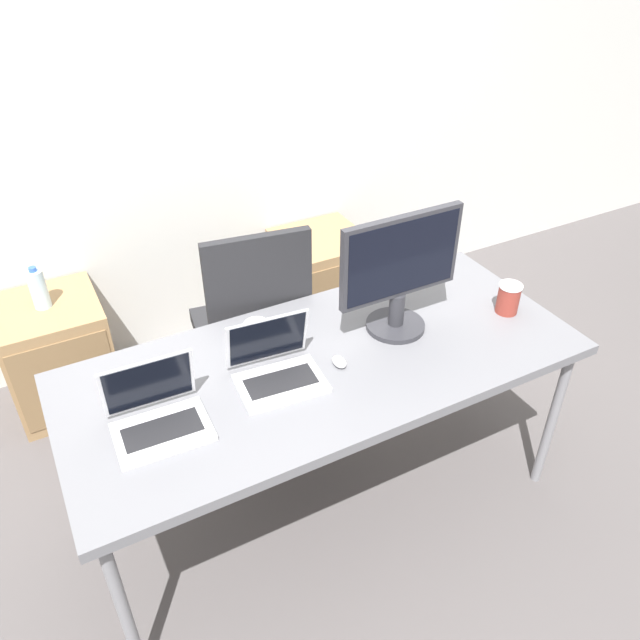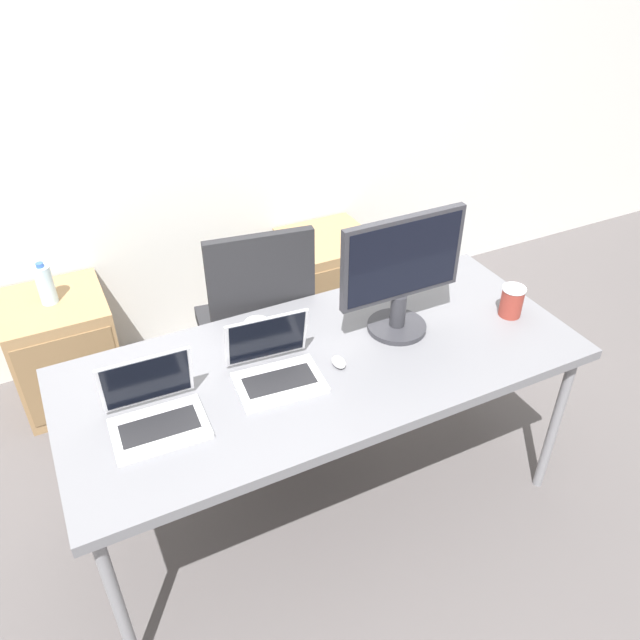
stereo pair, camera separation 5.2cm
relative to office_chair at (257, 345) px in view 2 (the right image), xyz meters
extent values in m
plane|color=#514C4C|center=(0.03, -0.65, -0.40)|extent=(14.00, 14.00, 0.00)
cube|color=silver|center=(0.03, 0.81, 0.90)|extent=(10.00, 0.05, 2.60)
cube|color=slate|center=(0.03, -0.65, 0.35)|extent=(1.88, 0.81, 0.04)
cylinder|color=gray|center=(-0.85, -0.99, -0.04)|extent=(0.04, 0.04, 0.73)
cylinder|color=gray|center=(0.91, -0.99, -0.04)|extent=(0.04, 0.04, 0.73)
cylinder|color=gray|center=(-0.85, -0.30, -0.04)|extent=(0.04, 0.04, 0.73)
cylinder|color=gray|center=(0.91, -0.30, -0.04)|extent=(0.04, 0.04, 0.73)
cylinder|color=#232326|center=(0.01, 0.07, -0.38)|extent=(0.56, 0.56, 0.04)
cylinder|color=gray|center=(0.01, 0.07, -0.16)|extent=(0.05, 0.05, 0.40)
cube|color=#232326|center=(0.01, 0.07, 0.03)|extent=(0.54, 0.54, 0.07)
cube|color=#232326|center=(-0.03, -0.19, 0.37)|extent=(0.44, 0.10, 0.60)
cube|color=#99754C|center=(-0.82, 0.54, -0.12)|extent=(0.47, 0.48, 0.56)
cube|color=olive|center=(-0.82, 0.30, -0.12)|extent=(0.44, 0.01, 0.45)
cube|color=#99754C|center=(0.65, 0.54, -0.12)|extent=(0.47, 0.48, 0.56)
cube|color=olive|center=(0.65, 0.30, -0.12)|extent=(0.44, 0.01, 0.45)
cylinder|color=silver|center=(-0.82, 0.54, 0.26)|extent=(0.08, 0.08, 0.19)
cylinder|color=#3359B2|center=(-0.82, 0.54, 0.36)|extent=(0.03, 0.03, 0.02)
cube|color=silver|center=(-0.59, -0.73, 0.38)|extent=(0.30, 0.21, 0.02)
cube|color=black|center=(-0.59, -0.73, 0.39)|extent=(0.25, 0.12, 0.00)
cube|color=silver|center=(-0.59, -0.62, 0.49)|extent=(0.30, 0.06, 0.20)
cube|color=black|center=(-0.59, -0.62, 0.49)|extent=(0.27, 0.05, 0.18)
cube|color=silver|center=(-0.17, -0.70, 0.38)|extent=(0.31, 0.23, 0.02)
cube|color=black|center=(-0.17, -0.70, 0.39)|extent=(0.25, 0.13, 0.00)
cube|color=silver|center=(-0.16, -0.58, 0.49)|extent=(0.30, 0.08, 0.20)
cube|color=black|center=(-0.16, -0.58, 0.49)|extent=(0.27, 0.07, 0.18)
cylinder|color=#2D2D33|center=(0.36, -0.60, 0.38)|extent=(0.23, 0.23, 0.02)
cylinder|color=#2D2D33|center=(0.36, -0.60, 0.45)|extent=(0.06, 0.06, 0.13)
cube|color=#2D2D33|center=(0.36, -0.60, 0.68)|extent=(0.49, 0.03, 0.32)
cube|color=black|center=(0.36, -0.61, 0.68)|extent=(0.46, 0.00, 0.29)
ellipsoid|color=silver|center=(0.06, -0.70, 0.38)|extent=(0.04, 0.07, 0.03)
cylinder|color=white|center=(-0.15, -0.46, 0.42)|extent=(0.09, 0.09, 0.10)
cylinder|color=maroon|center=(0.82, -0.72, 0.43)|extent=(0.09, 0.09, 0.12)
cylinder|color=white|center=(0.82, -0.72, 0.49)|extent=(0.09, 0.09, 0.01)
camera|label=1|loc=(-0.81, -2.19, 1.78)|focal=35.00mm
camera|label=2|loc=(-0.77, -2.21, 1.78)|focal=35.00mm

